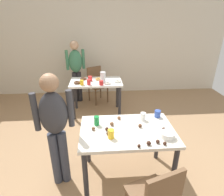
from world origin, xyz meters
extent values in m
plane|color=#9E7A56|center=(0.00, 0.00, 0.00)|extent=(6.40, 6.40, 0.00)
cube|color=beige|center=(0.00, 3.20, 1.30)|extent=(6.40, 0.10, 2.60)
cube|color=silver|center=(0.13, 0.00, 0.73)|extent=(1.16, 0.76, 0.04)
cylinder|color=#2D2D33|center=(-0.39, -0.32, 0.35)|extent=(0.06, 0.06, 0.71)
cylinder|color=#2D2D33|center=(0.65, -0.32, 0.35)|extent=(0.06, 0.06, 0.71)
cylinder|color=#2D2D33|center=(-0.39, 0.32, 0.35)|extent=(0.06, 0.06, 0.71)
cylinder|color=#2D2D33|center=(0.65, 0.32, 0.35)|extent=(0.06, 0.06, 0.71)
cube|color=white|center=(-0.26, 1.88, 0.73)|extent=(1.09, 0.63, 0.04)
cylinder|color=#2D2D33|center=(-0.75, 1.62, 0.35)|extent=(0.06, 0.06, 0.71)
cylinder|color=#2D2D33|center=(0.22, 1.62, 0.35)|extent=(0.06, 0.06, 0.71)
cylinder|color=#2D2D33|center=(-0.75, 2.13, 0.35)|extent=(0.06, 0.06, 0.71)
cylinder|color=#2D2D33|center=(0.22, 2.13, 0.35)|extent=(0.06, 0.06, 0.71)
cube|color=brown|center=(0.26, -0.68, 0.43)|extent=(0.51, 0.51, 0.04)
cube|color=brown|center=(0.32, -0.85, 0.66)|extent=(0.37, 0.16, 0.42)
cylinder|color=brown|center=(0.37, -0.47, 0.21)|extent=(0.04, 0.04, 0.41)
cube|color=brown|center=(-0.22, 2.47, 0.43)|extent=(0.55, 0.55, 0.04)
cube|color=brown|center=(-0.31, 2.63, 0.66)|extent=(0.35, 0.22, 0.42)
cylinder|color=brown|center=(0.01, 2.41, 0.21)|extent=(0.04, 0.04, 0.41)
cylinder|color=brown|center=(-0.29, 2.24, 0.21)|extent=(0.04, 0.04, 0.41)
cylinder|color=brown|center=(-0.16, 2.70, 0.21)|extent=(0.04, 0.04, 0.41)
cylinder|color=brown|center=(-0.46, 2.53, 0.21)|extent=(0.04, 0.04, 0.41)
cylinder|color=#383D4C|center=(-0.78, -0.03, 0.38)|extent=(0.11, 0.11, 0.76)
cylinder|color=#383D4C|center=(-0.68, -0.01, 0.38)|extent=(0.11, 0.11, 0.76)
ellipsoid|color=#333338|center=(-0.73, -0.02, 1.02)|extent=(0.35, 0.25, 0.53)
sphere|color=#997051|center=(-0.73, -0.02, 1.39)|extent=(0.20, 0.20, 0.20)
cylinder|color=#333338|center=(-0.92, -0.05, 1.06)|extent=(0.08, 0.08, 0.45)
cylinder|color=#333338|center=(-0.54, 0.01, 1.06)|extent=(0.08, 0.08, 0.45)
cylinder|color=#28282D|center=(-0.69, 2.56, 0.38)|extent=(0.11, 0.11, 0.76)
cylinder|color=#28282D|center=(-0.79, 2.53, 0.38)|extent=(0.11, 0.11, 0.76)
ellipsoid|color=#3D7A56|center=(-0.74, 2.55, 1.03)|extent=(0.36, 0.27, 0.54)
sphere|color=tan|center=(-0.74, 2.55, 1.40)|extent=(0.21, 0.21, 0.21)
cylinder|color=#3D7A56|center=(-0.55, 2.59, 1.07)|extent=(0.08, 0.08, 0.46)
cylinder|color=#3D7A56|center=(-0.92, 2.50, 1.07)|extent=(0.08, 0.08, 0.46)
cylinder|color=white|center=(0.57, -0.19, 0.78)|extent=(0.16, 0.16, 0.07)
cylinder|color=#198438|center=(-0.25, 0.14, 0.81)|extent=(0.07, 0.07, 0.12)
cube|color=silver|center=(0.02, -0.05, 0.75)|extent=(0.17, 0.02, 0.01)
cylinder|color=white|center=(0.37, 0.21, 0.80)|extent=(0.07, 0.07, 0.11)
cylinder|color=#3351B2|center=(0.59, 0.28, 0.80)|extent=(0.08, 0.08, 0.10)
cylinder|color=yellow|center=(-0.08, -0.15, 0.80)|extent=(0.07, 0.07, 0.11)
sphere|color=brown|center=(0.05, 0.26, 0.77)|extent=(0.05, 0.05, 0.05)
sphere|color=brown|center=(-0.06, 0.11, 0.78)|extent=(0.05, 0.05, 0.05)
sphere|color=#3D2319|center=(-0.12, 0.00, 0.77)|extent=(0.05, 0.05, 0.05)
sphere|color=#3D2319|center=(-0.12, -0.09, 0.77)|extent=(0.04, 0.04, 0.04)
sphere|color=#3D2319|center=(0.57, -0.05, 0.77)|extent=(0.05, 0.05, 0.05)
sphere|color=#3D2319|center=(0.49, -0.33, 0.77)|extent=(0.04, 0.04, 0.04)
sphere|color=brown|center=(-0.29, 0.02, 0.77)|extent=(0.04, 0.04, 0.04)
sphere|color=#3D2319|center=(0.32, -0.31, 0.77)|extent=(0.05, 0.05, 0.05)
sphere|color=brown|center=(0.30, 0.04, 0.77)|extent=(0.05, 0.05, 0.05)
sphere|color=#3D2319|center=(0.20, -0.35, 0.77)|extent=(0.04, 0.04, 0.04)
sphere|color=#3D2319|center=(0.42, -0.29, 0.77)|extent=(0.04, 0.04, 0.04)
cylinder|color=white|center=(-0.11, 1.83, 0.86)|extent=(0.12, 0.12, 0.21)
cylinder|color=yellow|center=(-0.54, 1.67, 0.80)|extent=(0.08, 0.08, 0.10)
cylinder|color=red|center=(-0.38, 1.91, 0.80)|extent=(0.09, 0.09, 0.10)
cylinder|color=red|center=(-0.41, 1.67, 0.80)|extent=(0.07, 0.07, 0.11)
cylinder|color=red|center=(-0.16, 1.63, 0.80)|extent=(0.08, 0.08, 0.09)
torus|color=brown|center=(-0.65, 1.75, 0.77)|extent=(0.14, 0.14, 0.04)
torus|color=gold|center=(-0.21, 1.96, 0.77)|extent=(0.14, 0.14, 0.04)
torus|color=white|center=(0.19, 1.77, 0.77)|extent=(0.14, 0.14, 0.04)
torus|color=brown|center=(-0.54, 2.01, 0.77)|extent=(0.14, 0.14, 0.04)
torus|color=white|center=(-0.02, 1.68, 0.77)|extent=(0.13, 0.13, 0.04)
camera|label=1|loc=(-0.21, -1.96, 2.06)|focal=30.45mm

